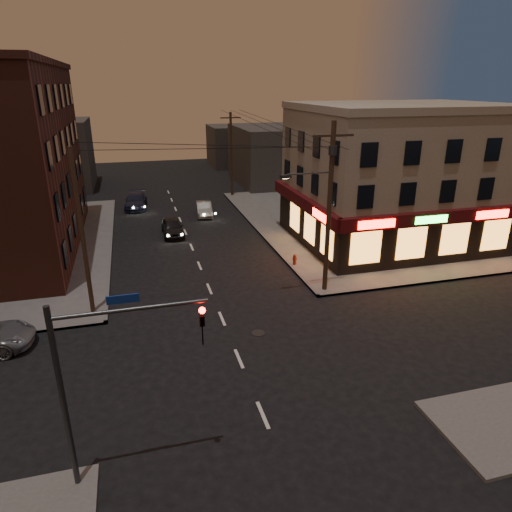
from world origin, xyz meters
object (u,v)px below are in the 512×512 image
object	(u,v)px
sedan_near	(172,227)
fire_hydrant	(295,259)
sedan_mid	(204,209)
sedan_far	(136,201)

from	to	relation	value
sedan_near	fire_hydrant	xyz separation A→B (m)	(7.51, -9.37, -0.16)
sedan_mid	fire_hydrant	xyz separation A→B (m)	(3.94, -14.77, -0.10)
sedan_far	fire_hydrant	bearing A→B (deg)	-56.36
sedan_near	sedan_mid	size ratio (longest dim) A/B	1.05
sedan_near	fire_hydrant	distance (m)	12.00
sedan_mid	fire_hydrant	bearing A→B (deg)	-69.40
sedan_mid	sedan_far	distance (m)	7.85
sedan_mid	fire_hydrant	world-z (taller)	sedan_mid
sedan_near	sedan_mid	distance (m)	6.47
sedan_near	sedan_mid	xyz separation A→B (m)	(3.56, 5.40, -0.06)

